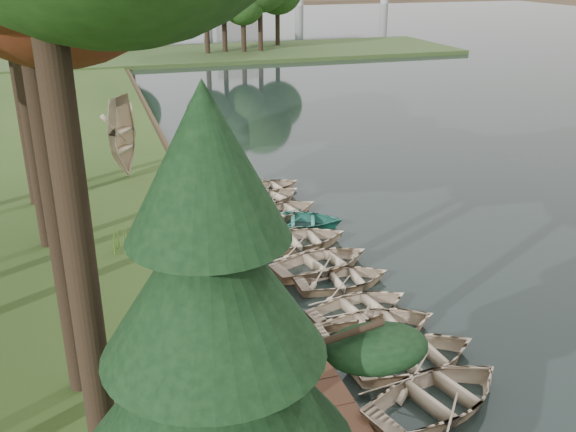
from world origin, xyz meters
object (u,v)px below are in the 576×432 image
object	(u,v)px
rowboat_2	(376,325)
pine_tree	(213,322)
stored_rowboat	(127,168)
rowboat_0	(439,394)
rowboat_1	(415,353)
boardwalk	(252,287)

from	to	relation	value
rowboat_2	pine_tree	xyz separation A→B (m)	(-5.40, -6.26, 4.72)
stored_rowboat	pine_tree	xyz separation A→B (m)	(-0.15, -21.28, 4.45)
rowboat_0	rowboat_1	xyz separation A→B (m)	(0.25, 1.60, -0.02)
rowboat_0	rowboat_2	xyz separation A→B (m)	(-0.10, 3.09, -0.02)
rowboat_0	rowboat_2	world-z (taller)	rowboat_0
rowboat_2	boardwalk	bearing A→B (deg)	34.15
rowboat_2	pine_tree	size ratio (longest dim) A/B	0.44
pine_tree	boardwalk	bearing A→B (deg)	73.38
rowboat_1	rowboat_0	bearing A→B (deg)	166.54
rowboat_0	pine_tree	size ratio (longest dim) A/B	0.47
boardwalk	rowboat_0	size ratio (longest dim) A/B	4.34
rowboat_1	rowboat_2	xyz separation A→B (m)	(-0.35, 1.49, 0.00)
stored_rowboat	boardwalk	bearing A→B (deg)	-133.95
stored_rowboat	pine_tree	world-z (taller)	pine_tree
rowboat_0	rowboat_1	world-z (taller)	rowboat_0
rowboat_1	pine_tree	world-z (taller)	pine_tree
rowboat_1	rowboat_2	bearing A→B (deg)	8.53
rowboat_1	rowboat_2	distance (m)	1.53
stored_rowboat	rowboat_2	bearing A→B (deg)	-128.10
boardwalk	rowboat_0	distance (m)	7.06
boardwalk	stored_rowboat	world-z (taller)	stored_rowboat
stored_rowboat	pine_tree	bearing A→B (deg)	-147.79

